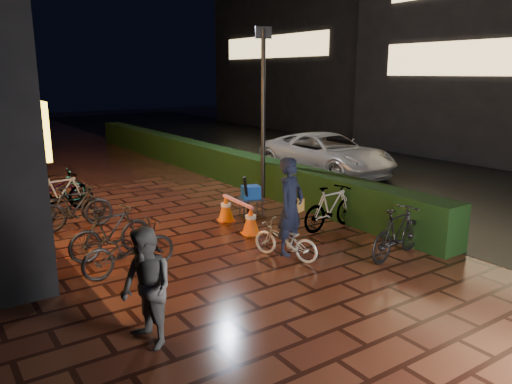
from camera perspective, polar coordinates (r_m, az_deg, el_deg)
ground at (r=9.57m, az=0.21°, el=-7.77°), size 80.00×80.00×0.00m
asphalt_road at (r=19.02m, az=14.16°, el=2.58°), size 11.00×60.00×0.01m
hedge at (r=17.72m, az=-5.68°, el=3.78°), size 0.70×20.00×1.00m
bystander_person at (r=6.62m, az=-12.41°, el=-10.70°), size 0.71×0.85×1.59m
van at (r=17.61m, az=8.06°, el=4.35°), size 2.72×5.25×1.41m
far_buildings at (r=28.16m, az=19.40°, el=18.89°), size 9.08×31.00×14.00m
lamp_post_hedge at (r=13.89m, az=0.83°, el=9.75°), size 0.44×0.22×4.66m
lamp_post_sf at (r=16.32m, az=-25.49°, el=10.19°), size 0.49×0.26×5.26m
cyclist at (r=9.41m, az=3.69°, el=-3.46°), size 0.95×1.45×1.97m
traffic_barrier at (r=11.46m, az=-2.09°, el=-2.48°), size 0.48×1.59×0.64m
cart_assembly at (r=12.29m, az=-0.64°, el=-0.23°), size 0.73×0.62×1.08m
parked_bikes_storefront at (r=11.90m, az=-19.64°, el=-1.88°), size 1.91×6.52×1.01m
parked_bikes_hedge at (r=10.61m, az=11.95°, el=-3.03°), size 1.93×2.74×1.01m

